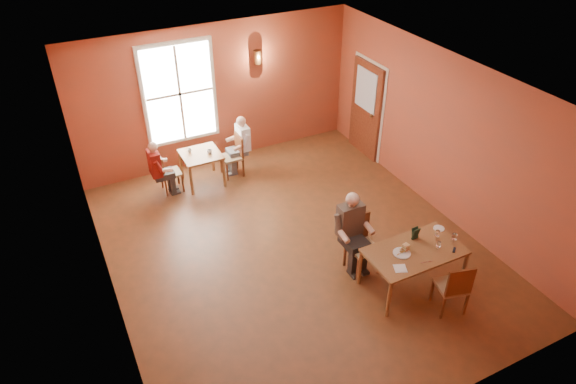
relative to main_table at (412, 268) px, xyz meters
name	(u,v)px	position (x,y,z in m)	size (l,w,h in m)	color
ground	(293,247)	(-1.25, 1.64, -0.35)	(6.00, 7.00, 0.01)	brown
wall_back	(217,95)	(-1.25, 5.14, 1.15)	(6.00, 0.04, 3.00)	brown
wall_front	(442,330)	(-1.25, -1.86, 1.15)	(6.00, 0.04, 3.00)	brown
wall_left	(99,227)	(-4.25, 1.64, 1.15)	(0.04, 7.00, 3.00)	brown
wall_right	(442,135)	(1.75, 1.64, 1.15)	(0.04, 7.00, 3.00)	brown
ceiling	(294,86)	(-1.25, 1.64, 2.65)	(6.00, 7.00, 0.04)	white
window	(180,94)	(-2.05, 5.09, 1.35)	(1.36, 0.10, 1.96)	white
door	(365,110)	(1.69, 3.94, 0.70)	(0.12, 1.04, 2.10)	maroon
wall_sconce	(257,57)	(-0.35, 5.04, 1.85)	(0.16, 0.16, 0.28)	brown
main_table	(412,268)	(0.00, 0.00, 0.00)	(1.50, 0.85, 0.71)	brown
chair_diner_main	(363,246)	(-0.50, 0.65, 0.14)	(0.43, 0.43, 0.98)	#3D2412
diner_main	(365,238)	(-0.50, 0.62, 0.32)	(0.54, 0.54, 1.34)	#38241E
chair_empty	(451,285)	(0.20, -0.65, 0.11)	(0.41, 0.41, 0.92)	brown
plate_food	(402,253)	(-0.23, 0.03, 0.37)	(0.27, 0.27, 0.03)	silver
sandwich	(406,248)	(-0.14, 0.06, 0.41)	(0.09, 0.08, 0.11)	tan
goblet_a	(437,235)	(0.47, 0.06, 0.44)	(0.07, 0.07, 0.18)	white
goblet_b	(454,238)	(0.64, -0.13, 0.45)	(0.08, 0.08, 0.19)	white
goblet_c	(438,246)	(0.31, -0.15, 0.44)	(0.07, 0.07, 0.18)	white
menu_stand	(415,233)	(0.18, 0.23, 0.46)	(0.12, 0.06, 0.21)	#1B321E
knife	(427,262)	(-0.01, -0.29, 0.35)	(0.19, 0.02, 0.00)	silver
napkin	(400,268)	(-0.45, -0.23, 0.36)	(0.18, 0.18, 0.01)	white
side_plate	(439,228)	(0.68, 0.26, 0.36)	(0.17, 0.17, 0.01)	white
sunglasses	(454,250)	(0.54, -0.26, 0.36)	(0.12, 0.04, 0.01)	black
second_table	(202,168)	(-1.96, 4.34, -0.01)	(0.77, 0.77, 0.68)	brown
chair_diner_white	(231,156)	(-1.31, 4.34, 0.10)	(0.40, 0.40, 0.90)	#592F1C
diner_white	(232,149)	(-1.28, 4.34, 0.25)	(0.48, 0.48, 1.21)	silver
chair_diner_maroon	(171,172)	(-2.61, 4.34, 0.07)	(0.38, 0.38, 0.85)	#532B10
diner_maroon	(168,166)	(-2.64, 4.34, 0.23)	(0.47, 0.47, 1.16)	maroon
cup_a	(210,152)	(-1.79, 4.27, 0.37)	(0.10, 0.10, 0.08)	silver
cup_b	(190,151)	(-2.14, 4.49, 0.36)	(0.08, 0.08, 0.08)	white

